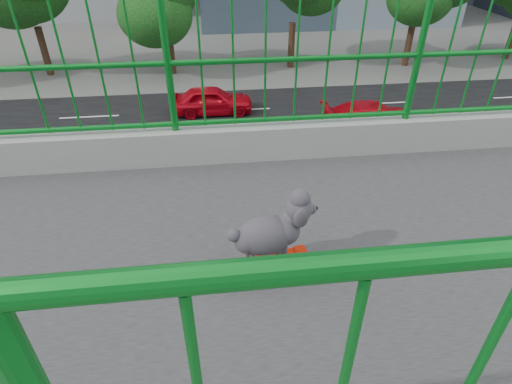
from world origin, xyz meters
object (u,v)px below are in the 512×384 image
object	(u,v)px
skateboard	(265,265)
car_2	(409,150)
car_5	(341,269)
poodle	(271,231)
car_4	(212,100)
car_3	(374,118)
car_0	(37,295)
car_1	(80,217)

from	to	relation	value
skateboard	car_2	size ratio (longest dim) A/B	0.12
car_2	car_5	size ratio (longest dim) A/B	1.07
poodle	car_4	distance (m)	19.94
poodle	car_2	size ratio (longest dim) A/B	0.11
car_4	car_5	distance (m)	13.18
poodle	car_3	distance (m)	18.50
car_2	car_4	size ratio (longest dim) A/B	1.15
car_0	car_1	distance (m)	3.22
car_5	skateboard	bearing A→B (deg)	-26.37
car_5	car_3	bearing A→B (deg)	155.08
skateboard	car_3	distance (m)	18.42
poodle	car_0	world-z (taller)	poodle
car_3	car_4	bearing A→B (deg)	67.15
skateboard	car_3	xyz separation A→B (m)	(-15.62, 7.44, -6.33)
poodle	car_2	distance (m)	16.07
skateboard	car_1	size ratio (longest dim) A/B	0.12
car_1	car_3	distance (m)	13.67
poodle	car_1	size ratio (longest dim) A/B	0.11
car_2	car_4	xyz separation A→B (m)	(-6.40, -7.94, 0.04)
car_3	car_4	world-z (taller)	car_3
car_0	car_5	distance (m)	7.95
car_0	poodle	bearing A→B (deg)	39.72
poodle	car_4	size ratio (longest dim) A/B	0.13
skateboard	car_3	world-z (taller)	skateboard
car_3	car_4	xyz separation A→B (m)	(-3.20, -7.59, -0.01)
car_0	car_2	distance (m)	14.27
car_1	car_4	size ratio (longest dim) A/B	1.11
car_2	car_5	bearing A→B (deg)	143.11
poodle	car_3	bearing A→B (deg)	144.99
poodle	car_1	distance (m)	12.22
car_5	car_0	bearing A→B (deg)	-90.00
car_2	car_3	world-z (taller)	car_3
car_0	car_5	world-z (taller)	car_0
car_1	car_0	bearing A→B (deg)	-5.96
car_0	car_3	bearing A→B (deg)	127.72
car_1	car_5	bearing A→B (deg)	67.21
car_0	car_1	world-z (taller)	car_1
car_3	car_0	bearing A→B (deg)	127.72
skateboard	car_4	distance (m)	19.86
skateboard	car_1	distance (m)	12.08
car_4	skateboard	bearing A→B (deg)	-179.55
skateboard	car_0	size ratio (longest dim) A/B	0.13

